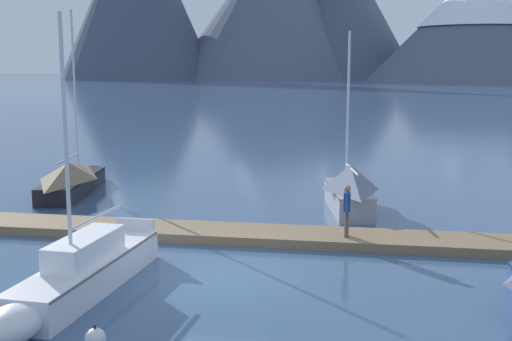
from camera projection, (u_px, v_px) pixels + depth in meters
The scene contains 10 objects.
ground_plane at pixel (219, 276), 17.99m from camera, with size 700.00×700.00×0.00m, color #38567A.
mountain_central_massif at pixel (274, 2), 251.61m from camera, with size 81.55×81.55×56.78m.
mountain_shoulder_ridge at pixel (343, 9), 247.48m from camera, with size 57.60×57.60×50.74m.
mountain_east_summit at pixel (474, 23), 215.01m from camera, with size 70.07×70.07×35.76m.
dock at pixel (246, 234), 21.85m from camera, with size 23.38×2.11×0.30m.
sailboat_nearest_berth at pixel (73, 177), 29.49m from camera, with size 2.73×7.48×8.23m.
sailboat_second_berth at pixel (80, 274), 16.43m from camera, with size 1.71×7.28×7.02m.
sailboat_mid_dock_port at pixel (348, 188), 25.95m from camera, with size 2.37×5.64×7.10m.
person_on_dock at pixel (347, 207), 20.84m from camera, with size 0.23×0.59×1.69m.
mooring_buoy_channel_marker at pixel (95, 338), 13.39m from camera, with size 0.44×0.44×0.52m.
Camera 1 is at (4.00, -16.83, 5.82)m, focal length 45.57 mm.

